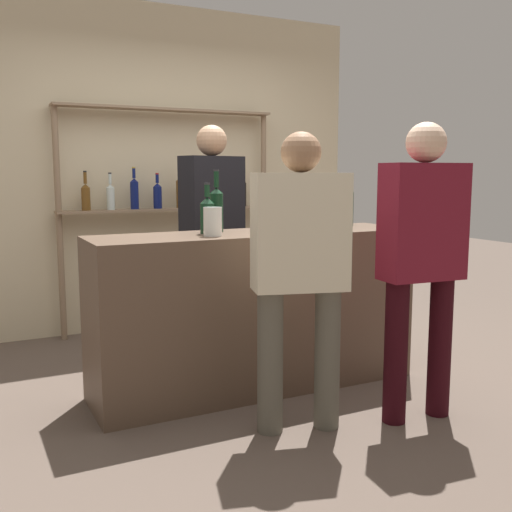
{
  "coord_description": "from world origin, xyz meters",
  "views": [
    {
      "loc": [
        -1.67,
        -3.32,
        1.37
      ],
      "look_at": [
        0.0,
        0.0,
        0.85
      ],
      "focal_mm": 42.0,
      "sensor_mm": 36.0,
      "label": 1
    }
  ],
  "objects_px": {
    "cork_jar": "(213,222)",
    "customer_center": "(300,262)",
    "counter_bottle_0": "(217,208)",
    "counter_bottle_2": "(207,214)",
    "customer_right": "(422,250)",
    "server_behind_counter": "(212,222)",
    "wine_glass": "(327,209)",
    "counter_bottle_1": "(348,205)"
  },
  "relations": [
    {
      "from": "customer_center",
      "to": "counter_bottle_1",
      "type": "bearing_deg",
      "value": -31.04
    },
    {
      "from": "server_behind_counter",
      "to": "counter_bottle_0",
      "type": "bearing_deg",
      "value": -35.13
    },
    {
      "from": "counter_bottle_1",
      "to": "cork_jar",
      "type": "distance_m",
      "value": 1.14
    },
    {
      "from": "counter_bottle_1",
      "to": "customer_right",
      "type": "height_order",
      "value": "customer_right"
    },
    {
      "from": "counter_bottle_0",
      "to": "cork_jar",
      "type": "distance_m",
      "value": 0.26
    },
    {
      "from": "counter_bottle_2",
      "to": "cork_jar",
      "type": "height_order",
      "value": "counter_bottle_2"
    },
    {
      "from": "counter_bottle_2",
      "to": "counter_bottle_0",
      "type": "bearing_deg",
      "value": 38.69
    },
    {
      "from": "wine_glass",
      "to": "customer_right",
      "type": "distance_m",
      "value": 0.89
    },
    {
      "from": "cork_jar",
      "to": "server_behind_counter",
      "type": "height_order",
      "value": "server_behind_counter"
    },
    {
      "from": "counter_bottle_1",
      "to": "counter_bottle_2",
      "type": "xyz_separation_m",
      "value": [
        -1.09,
        -0.08,
        -0.02
      ]
    },
    {
      "from": "counter_bottle_0",
      "to": "cork_jar",
      "type": "relative_size",
      "value": 2.29
    },
    {
      "from": "server_behind_counter",
      "to": "customer_right",
      "type": "distance_m",
      "value": 1.73
    },
    {
      "from": "counter_bottle_2",
      "to": "wine_glass",
      "type": "xyz_separation_m",
      "value": [
        0.84,
        -0.04,
        0.01
      ]
    },
    {
      "from": "counter_bottle_0",
      "to": "server_behind_counter",
      "type": "height_order",
      "value": "server_behind_counter"
    },
    {
      "from": "wine_glass",
      "to": "cork_jar",
      "type": "distance_m",
      "value": 0.87
    },
    {
      "from": "cork_jar",
      "to": "customer_right",
      "type": "xyz_separation_m",
      "value": [
        0.91,
        -0.76,
        -0.13
      ]
    },
    {
      "from": "counter_bottle_2",
      "to": "customer_center",
      "type": "height_order",
      "value": "customer_center"
    },
    {
      "from": "customer_center",
      "to": "counter_bottle_0",
      "type": "bearing_deg",
      "value": 24.61
    },
    {
      "from": "wine_glass",
      "to": "customer_right",
      "type": "bearing_deg",
      "value": -87.1
    },
    {
      "from": "cork_jar",
      "to": "wine_glass",
      "type": "bearing_deg",
      "value": 7.26
    },
    {
      "from": "customer_right",
      "to": "counter_bottle_0",
      "type": "bearing_deg",
      "value": 44.18
    },
    {
      "from": "wine_glass",
      "to": "cork_jar",
      "type": "bearing_deg",
      "value": -172.74
    },
    {
      "from": "counter_bottle_1",
      "to": "wine_glass",
      "type": "height_order",
      "value": "counter_bottle_1"
    },
    {
      "from": "counter_bottle_1",
      "to": "server_behind_counter",
      "type": "height_order",
      "value": "server_behind_counter"
    },
    {
      "from": "counter_bottle_0",
      "to": "server_behind_counter",
      "type": "distance_m",
      "value": 0.72
    },
    {
      "from": "counter_bottle_0",
      "to": "counter_bottle_2",
      "type": "bearing_deg",
      "value": -141.31
    },
    {
      "from": "wine_glass",
      "to": "customer_center",
      "type": "distance_m",
      "value": 0.97
    },
    {
      "from": "counter_bottle_2",
      "to": "wine_glass",
      "type": "distance_m",
      "value": 0.84
    },
    {
      "from": "wine_glass",
      "to": "counter_bottle_2",
      "type": "bearing_deg",
      "value": 177.5
    },
    {
      "from": "cork_jar",
      "to": "customer_center",
      "type": "relative_size",
      "value": 0.11
    },
    {
      "from": "customer_center",
      "to": "customer_right",
      "type": "bearing_deg",
      "value": -88.24
    },
    {
      "from": "customer_right",
      "to": "counter_bottle_2",
      "type": "bearing_deg",
      "value": 49.54
    },
    {
      "from": "counter_bottle_0",
      "to": "server_behind_counter",
      "type": "relative_size",
      "value": 0.23
    },
    {
      "from": "counter_bottle_2",
      "to": "customer_center",
      "type": "bearing_deg",
      "value": -73.72
    },
    {
      "from": "cork_jar",
      "to": "customer_center",
      "type": "bearing_deg",
      "value": -67.74
    },
    {
      "from": "counter_bottle_0",
      "to": "customer_right",
      "type": "distance_m",
      "value": 1.28
    },
    {
      "from": "counter_bottle_2",
      "to": "server_behind_counter",
      "type": "bearing_deg",
      "value": 65.34
    },
    {
      "from": "server_behind_counter",
      "to": "customer_right",
      "type": "height_order",
      "value": "server_behind_counter"
    },
    {
      "from": "counter_bottle_1",
      "to": "customer_right",
      "type": "bearing_deg",
      "value": -101.82
    },
    {
      "from": "counter_bottle_2",
      "to": "customer_right",
      "type": "xyz_separation_m",
      "value": [
        0.88,
        -0.91,
        -0.17
      ]
    },
    {
      "from": "counter_bottle_2",
      "to": "wine_glass",
      "type": "relative_size",
      "value": 1.76
    },
    {
      "from": "cork_jar",
      "to": "server_behind_counter",
      "type": "bearing_deg",
      "value": 67.58
    }
  ]
}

